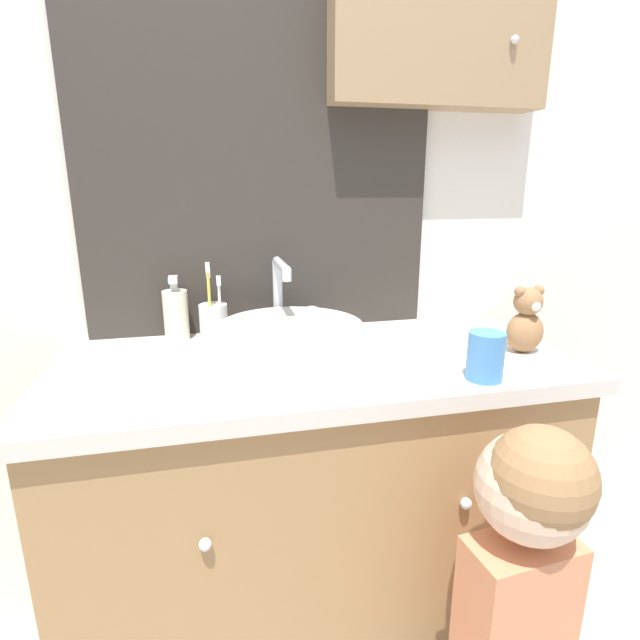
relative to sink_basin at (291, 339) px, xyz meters
The scene contains 8 objects.
wall_back 0.48m from the sink_basin, 76.83° to the left, with size 3.20×0.18×2.50m.
vanity_counter 0.48m from the sink_basin, ahead, with size 1.14×0.54×0.87m.
sink_basin is the anchor object (origin of this frame).
toothbrush_holder 0.24m from the sink_basin, 133.25° to the left, with size 0.07×0.07×0.20m.
soap_dispenser 0.32m from the sink_basin, 142.41° to the left, with size 0.06×0.06×0.16m.
child_figure 0.64m from the sink_basin, 52.69° to the right, with size 0.20×0.44×0.88m.
teddy_bear 0.54m from the sink_basin, ahead, with size 0.09×0.07×0.16m.
drinking_cup 0.41m from the sink_basin, 31.18° to the right, with size 0.07×0.07×0.10m, color #4789D1.
Camera 1 is at (-0.23, -0.71, 1.25)m, focal length 28.00 mm.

